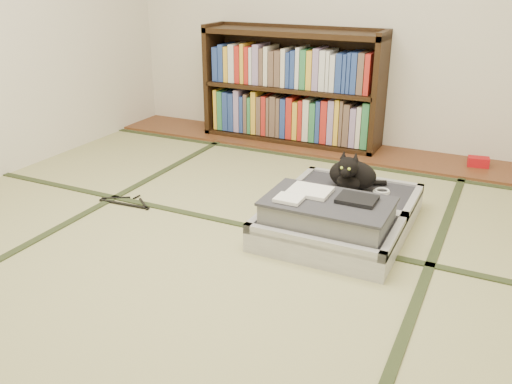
% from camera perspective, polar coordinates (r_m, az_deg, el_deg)
% --- Properties ---
extents(floor, '(4.50, 4.50, 0.00)m').
position_cam_1_polar(floor, '(2.82, -4.04, -6.98)').
color(floor, tan).
rests_on(floor, ground).
extents(wood_strip, '(4.00, 0.50, 0.02)m').
position_cam_1_polar(wood_strip, '(4.52, 8.61, 4.47)').
color(wood_strip, brown).
rests_on(wood_strip, ground).
extents(red_item, '(0.16, 0.11, 0.07)m').
position_cam_1_polar(red_item, '(4.36, 22.36, 2.96)').
color(red_item, '#B50E15').
rests_on(red_item, wood_strip).
extents(tatami_borders, '(4.00, 4.50, 0.01)m').
position_cam_1_polar(tatami_borders, '(3.21, 0.32, -3.03)').
color(tatami_borders, '#2D381E').
rests_on(tatami_borders, ground).
extents(bookcase, '(1.52, 0.35, 0.98)m').
position_cam_1_polar(bookcase, '(4.62, 3.77, 10.72)').
color(bookcase, black).
rests_on(bookcase, wood_strip).
extents(suitcase, '(0.75, 0.99, 0.29)m').
position_cam_1_polar(suitcase, '(3.08, 8.65, -2.38)').
color(suitcase, silver).
rests_on(suitcase, floor).
extents(cat, '(0.33, 0.33, 0.27)m').
position_cam_1_polar(cat, '(3.29, 10.04, 1.81)').
color(cat, black).
rests_on(cat, suitcase).
extents(cable_coil, '(0.10, 0.10, 0.02)m').
position_cam_1_polar(cable_coil, '(3.32, 13.09, 0.06)').
color(cable_coil, white).
rests_on(cable_coil, suitcase).
extents(hanger, '(0.38, 0.18, 0.01)m').
position_cam_1_polar(hanger, '(3.54, -13.43, -1.07)').
color(hanger, black).
rests_on(hanger, floor).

